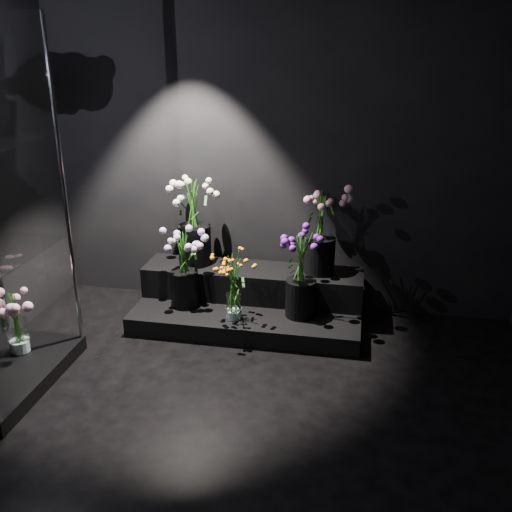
# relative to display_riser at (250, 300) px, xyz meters

# --- Properties ---
(floor) EXTENTS (4.00, 4.00, 0.00)m
(floor) POSITION_rel_display_riser_xyz_m (0.18, -1.63, -0.17)
(floor) COLOR black
(floor) RESTS_ON ground
(wall_back) EXTENTS (4.00, 0.00, 4.00)m
(wall_back) POSITION_rel_display_riser_xyz_m (0.18, 0.37, 1.23)
(wall_back) COLOR black
(wall_back) RESTS_ON floor
(display_riser) EXTENTS (1.86, 0.83, 0.41)m
(display_riser) POSITION_rel_display_riser_xyz_m (0.00, 0.00, 0.00)
(display_riser) COLOR black
(display_riser) RESTS_ON floor
(bouquet_orange_bells) EXTENTS (0.34, 0.34, 0.57)m
(bouquet_orange_bells) POSITION_rel_display_riser_xyz_m (-0.07, -0.33, 0.27)
(bouquet_orange_bells) COLOR white
(bouquet_orange_bells) RESTS_ON display_riser
(bouquet_lilac) EXTENTS (0.44, 0.44, 0.65)m
(bouquet_lilac) POSITION_rel_display_riser_xyz_m (-0.52, -0.16, 0.37)
(bouquet_lilac) COLOR black
(bouquet_lilac) RESTS_ON display_riser
(bouquet_purple) EXTENTS (0.44, 0.44, 0.69)m
(bouquet_purple) POSITION_rel_display_riser_xyz_m (0.44, -0.17, 0.37)
(bouquet_purple) COLOR black
(bouquet_purple) RESTS_ON display_riser
(bouquet_cream_roses) EXTENTS (0.48, 0.48, 0.73)m
(bouquet_cream_roses) POSITION_rel_display_riser_xyz_m (-0.51, 0.14, 0.65)
(bouquet_cream_roses) COLOR black
(bouquet_cream_roses) RESTS_ON display_riser
(bouquet_pink_roses) EXTENTS (0.41, 0.41, 0.72)m
(bouquet_pink_roses) POSITION_rel_display_riser_xyz_m (0.56, 0.14, 0.65)
(bouquet_pink_roses) COLOR black
(bouquet_pink_roses) RESTS_ON display_riser
(bouquet_case_base_pink) EXTENTS (0.42, 0.42, 0.45)m
(bouquet_case_base_pink) POSITION_rel_display_riser_xyz_m (-1.50, -1.03, 0.18)
(bouquet_case_base_pink) COLOR white
(bouquet_case_base_pink) RESTS_ON display_case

